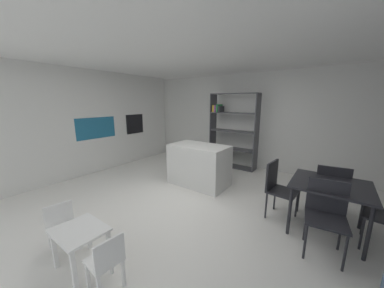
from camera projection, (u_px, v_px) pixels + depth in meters
name	position (u px, v px, depth m)	size (l,w,h in m)	color
ground_plane	(184.00, 203.00, 3.72)	(10.10, 10.10, 0.00)	silver
ceiling_slab	(182.00, 49.00, 3.17)	(7.34, 5.85, 0.06)	white
back_partition	(246.00, 121.00, 5.73)	(7.34, 0.06, 2.63)	silver
tall_cabinet_run_left	(87.00, 122.00, 5.33)	(0.66, 5.27, 2.63)	silver
cabinet_niche_splashback	(96.00, 128.00, 5.22)	(0.01, 1.04, 0.55)	#1E6084
built_in_oven	(135.00, 124.00, 6.17)	(0.06, 0.59, 0.57)	black
kitchen_island	(199.00, 165.00, 4.50)	(1.28, 0.74, 0.91)	silver
open_bookshelf	(230.00, 131.00, 5.69)	(1.34, 0.37, 2.07)	#4C4C51
child_table	(80.00, 236.00, 2.22)	(0.54, 0.46, 0.47)	white
child_chair_right	(107.00, 261.00, 1.92)	(0.31, 0.31, 0.61)	white
child_chair_left	(62.00, 225.00, 2.54)	(0.36, 0.36, 0.57)	white
dining_table	(330.00, 189.00, 2.78)	(0.96, 0.87, 0.74)	#232328
dining_chair_island_side	(277.00, 185.00, 3.21)	(0.45, 0.47, 0.91)	#232328
dining_chair_far	(331.00, 186.00, 3.17)	(0.49, 0.49, 0.88)	#232328
dining_chair_near	(326.00, 210.00, 2.45)	(0.49, 0.48, 0.90)	#232328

